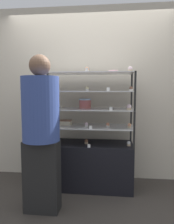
# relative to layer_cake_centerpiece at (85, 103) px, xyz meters

# --- Properties ---
(ground_plane) EXTENTS (20.00, 20.00, 0.00)m
(ground_plane) POSITION_rel_layer_cake_centerpiece_xyz_m (0.04, -0.08, -1.17)
(ground_plane) COLOR #38332D
(back_wall) EXTENTS (8.00, 0.05, 2.60)m
(back_wall) POSITION_rel_layer_cake_centerpiece_xyz_m (0.04, 0.32, 0.13)
(back_wall) COLOR beige
(back_wall) RESTS_ON ground_plane
(display_base) EXTENTS (1.26, 0.51, 0.63)m
(display_base) POSITION_rel_layer_cake_centerpiece_xyz_m (0.04, -0.08, -0.86)
(display_base) COLOR black
(display_base) RESTS_ON ground_plane
(display_riser_lower) EXTENTS (1.26, 0.51, 0.24)m
(display_riser_lower) POSITION_rel_layer_cake_centerpiece_xyz_m (0.04, -0.08, -0.32)
(display_riser_lower) COLOR black
(display_riser_lower) RESTS_ON display_base
(display_riser_middle) EXTENTS (1.26, 0.51, 0.24)m
(display_riser_middle) POSITION_rel_layer_cake_centerpiece_xyz_m (0.04, -0.08, -0.08)
(display_riser_middle) COLOR black
(display_riser_middle) RESTS_ON display_riser_lower
(display_riser_upper) EXTENTS (1.26, 0.51, 0.24)m
(display_riser_upper) POSITION_rel_layer_cake_centerpiece_xyz_m (0.04, -0.08, 0.16)
(display_riser_upper) COLOR black
(display_riser_upper) RESTS_ON display_riser_middle
(display_riser_top) EXTENTS (1.26, 0.51, 0.24)m
(display_riser_top) POSITION_rel_layer_cake_centerpiece_xyz_m (0.04, -0.08, 0.40)
(display_riser_top) COLOR black
(display_riser_top) RESTS_ON display_riser_upper
(layer_cake_centerpiece) EXTENTS (0.17, 0.17, 0.13)m
(layer_cake_centerpiece) POSITION_rel_layer_cake_centerpiece_xyz_m (0.00, 0.00, 0.00)
(layer_cake_centerpiece) COLOR #C66660
(layer_cake_centerpiece) RESTS_ON display_riser_middle
(sheet_cake_frosted) EXTENTS (0.21, 0.13, 0.07)m
(sheet_cake_frosted) POSITION_rel_layer_cake_centerpiece_xyz_m (-0.30, -0.04, -0.27)
(sheet_cake_frosted) COLOR beige
(sheet_cake_frosted) RESTS_ON display_riser_lower
(cupcake_0) EXTENTS (0.05, 0.05, 0.06)m
(cupcake_0) POSITION_rel_layer_cake_centerpiece_xyz_m (-0.53, -0.13, -0.52)
(cupcake_0) COLOR white
(cupcake_0) RESTS_ON display_base
(cupcake_1) EXTENTS (0.05, 0.05, 0.06)m
(cupcake_1) POSITION_rel_layer_cake_centerpiece_xyz_m (0.03, -0.12, -0.52)
(cupcake_1) COLOR #CCB28C
(cupcake_1) RESTS_ON display_base
(cupcake_2) EXTENTS (0.05, 0.05, 0.06)m
(cupcake_2) POSITION_rel_layer_cake_centerpiece_xyz_m (0.60, -0.16, -0.52)
(cupcake_2) COLOR #CCB28C
(cupcake_2) RESTS_ON display_base
(price_tag_0) EXTENTS (0.04, 0.00, 0.04)m
(price_tag_0) POSITION_rel_layer_cake_centerpiece_xyz_m (0.09, -0.31, -0.53)
(price_tag_0) COLOR white
(price_tag_0) RESTS_ON display_base
(cupcake_3) EXTENTS (0.05, 0.05, 0.06)m
(cupcake_3) POSITION_rel_layer_cake_centerpiece_xyz_m (-0.53, -0.21, -0.28)
(cupcake_3) COLOR white
(cupcake_3) RESTS_ON display_riser_lower
(cupcake_4) EXTENTS (0.05, 0.05, 0.06)m
(cupcake_4) POSITION_rel_layer_cake_centerpiece_xyz_m (0.03, -0.13, -0.28)
(cupcake_4) COLOR white
(cupcake_4) RESTS_ON display_riser_lower
(cupcake_5) EXTENTS (0.05, 0.05, 0.06)m
(cupcake_5) POSITION_rel_layer_cake_centerpiece_xyz_m (0.32, -0.13, -0.28)
(cupcake_5) COLOR white
(cupcake_5) RESTS_ON display_riser_lower
(cupcake_6) EXTENTS (0.05, 0.05, 0.06)m
(cupcake_6) POSITION_rel_layer_cake_centerpiece_xyz_m (0.60, -0.15, -0.28)
(cupcake_6) COLOR #CCB28C
(cupcake_6) RESTS_ON display_riser_lower
(price_tag_1) EXTENTS (0.04, 0.00, 0.04)m
(price_tag_1) POSITION_rel_layer_cake_centerpiece_xyz_m (0.11, -0.31, -0.29)
(price_tag_1) COLOR white
(price_tag_1) RESTS_ON display_riser_lower
(cupcake_7) EXTENTS (0.06, 0.06, 0.07)m
(cupcake_7) POSITION_rel_layer_cake_centerpiece_xyz_m (-0.54, -0.18, -0.03)
(cupcake_7) COLOR #CCB28C
(cupcake_7) RESTS_ON display_riser_middle
(cupcake_8) EXTENTS (0.06, 0.06, 0.07)m
(cupcake_8) POSITION_rel_layer_cake_centerpiece_xyz_m (0.59, -0.20, -0.03)
(cupcake_8) COLOR #CCB28C
(cupcake_8) RESTS_ON display_riser_middle
(price_tag_2) EXTENTS (0.04, 0.00, 0.04)m
(price_tag_2) POSITION_rel_layer_cake_centerpiece_xyz_m (0.36, -0.31, -0.04)
(price_tag_2) COLOR white
(price_tag_2) RESTS_ON display_riser_middle
(cupcake_9) EXTENTS (0.05, 0.05, 0.06)m
(cupcake_9) POSITION_rel_layer_cake_centerpiece_xyz_m (-0.54, -0.17, 0.20)
(cupcake_9) COLOR beige
(cupcake_9) RESTS_ON display_riser_upper
(cupcake_10) EXTENTS (0.05, 0.05, 0.06)m
(cupcake_10) POSITION_rel_layer_cake_centerpiece_xyz_m (0.05, -0.17, 0.20)
(cupcake_10) COLOR white
(cupcake_10) RESTS_ON display_riser_upper
(cupcake_11) EXTENTS (0.05, 0.05, 0.06)m
(cupcake_11) POSITION_rel_layer_cake_centerpiece_xyz_m (0.61, -0.19, 0.20)
(cupcake_11) COLOR white
(cupcake_11) RESTS_ON display_riser_upper
(price_tag_3) EXTENTS (0.04, 0.00, 0.04)m
(price_tag_3) POSITION_rel_layer_cake_centerpiece_xyz_m (0.33, -0.31, 0.20)
(price_tag_3) COLOR white
(price_tag_3) RESTS_ON display_riser_upper
(cupcake_12) EXTENTS (0.06, 0.06, 0.07)m
(cupcake_12) POSITION_rel_layer_cake_centerpiece_xyz_m (-0.54, -0.19, 0.45)
(cupcake_12) COLOR white
(cupcake_12) RESTS_ON display_riser_top
(cupcake_13) EXTENTS (0.06, 0.06, 0.07)m
(cupcake_13) POSITION_rel_layer_cake_centerpiece_xyz_m (0.05, -0.16, 0.45)
(cupcake_13) COLOR beige
(cupcake_13) RESTS_ON display_riser_top
(cupcake_14) EXTENTS (0.06, 0.06, 0.07)m
(cupcake_14) POSITION_rel_layer_cake_centerpiece_xyz_m (0.60, -0.18, 0.45)
(cupcake_14) COLOR #CCB28C
(cupcake_14) RESTS_ON display_riser_top
(price_tag_4) EXTENTS (0.04, 0.00, 0.04)m
(price_tag_4) POSITION_rel_layer_cake_centerpiece_xyz_m (0.06, -0.31, 0.44)
(price_tag_4) COLOR white
(price_tag_4) RESTS_ON display_riser_top
(donut_glazed) EXTENTS (0.14, 0.14, 0.03)m
(donut_glazed) POSITION_rel_layer_cake_centerpiece_xyz_m (0.39, -0.04, 0.43)
(donut_glazed) COLOR #EFB2BC
(donut_glazed) RESTS_ON display_riser_top
(customer_figure) EXTENTS (0.41, 0.41, 1.74)m
(customer_figure) POSITION_rel_layer_cake_centerpiece_xyz_m (-0.39, -0.75, -0.25)
(customer_figure) COLOR black
(customer_figure) RESTS_ON ground_plane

